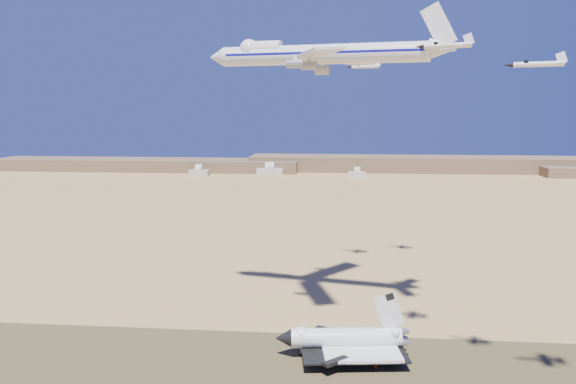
# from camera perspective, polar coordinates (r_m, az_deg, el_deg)

# --- Properties ---
(ground) EXTENTS (1200.00, 1200.00, 0.00)m
(ground) POSITION_cam_1_polar(r_m,az_deg,el_deg) (177.22, -2.19, -17.21)
(ground) COLOR tan
(ground) RESTS_ON ground
(runway) EXTENTS (600.00, 50.00, 0.06)m
(runway) POSITION_cam_1_polar(r_m,az_deg,el_deg) (177.21, -2.19, -17.20)
(runway) COLOR brown
(runway) RESTS_ON ground
(ridgeline) EXTENTS (960.00, 90.00, 18.00)m
(ridgeline) POSITION_cam_1_polar(r_m,az_deg,el_deg) (690.43, 9.00, 2.65)
(ridgeline) COLOR brown
(ridgeline) RESTS_ON ground
(hangars) EXTENTS (200.50, 29.50, 30.00)m
(hangars) POSITION_cam_1_polar(r_m,az_deg,el_deg) (646.39, -2.25, 2.11)
(hangars) COLOR beige
(hangars) RESTS_ON ground
(shuttle) EXTENTS (41.90, 29.02, 20.58)m
(shuttle) POSITION_cam_1_polar(r_m,az_deg,el_deg) (181.41, 5.79, -14.70)
(shuttle) COLOR silver
(shuttle) RESTS_ON runway
(carrier_747) EXTENTS (86.27, 65.42, 21.42)m
(carrier_747) POSITION_cam_1_polar(r_m,az_deg,el_deg) (198.61, 2.76, 13.79)
(carrier_747) COLOR silver
(crew_a) EXTENTS (0.65, 0.78, 1.82)m
(crew_a) POSITION_cam_1_polar(r_m,az_deg,el_deg) (177.23, 8.98, -16.96)
(crew_a) COLOR #EC4A0D
(crew_a) RESTS_ON runway
(crew_b) EXTENTS (0.62, 0.92, 1.76)m
(crew_b) POSITION_cam_1_polar(r_m,az_deg,el_deg) (178.04, 9.27, -16.86)
(crew_b) COLOR #EC4A0D
(crew_b) RESTS_ON runway
(crew_c) EXTENTS (1.11, 0.85, 1.69)m
(crew_c) POSITION_cam_1_polar(r_m,az_deg,el_deg) (175.76, 8.93, -17.21)
(crew_c) COLOR #EC4A0D
(crew_c) RESTS_ON runway
(chase_jet_a) EXTENTS (15.27, 8.85, 3.88)m
(chase_jet_a) POSITION_cam_1_polar(r_m,az_deg,el_deg) (161.16, 15.79, 14.13)
(chase_jet_a) COLOR silver
(chase_jet_b) EXTENTS (13.58, 7.95, 3.47)m
(chase_jet_b) POSITION_cam_1_polar(r_m,az_deg,el_deg) (146.79, 23.99, 11.79)
(chase_jet_b) COLOR silver
(chase_jet_e) EXTENTS (14.91, 8.57, 3.78)m
(chase_jet_e) POSITION_cam_1_polar(r_m,az_deg,el_deg) (251.57, 7.80, 12.50)
(chase_jet_e) COLOR silver
(chase_jet_f) EXTENTS (15.03, 8.29, 3.75)m
(chase_jet_f) POSITION_cam_1_polar(r_m,az_deg,el_deg) (262.42, 13.42, 13.54)
(chase_jet_f) COLOR silver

